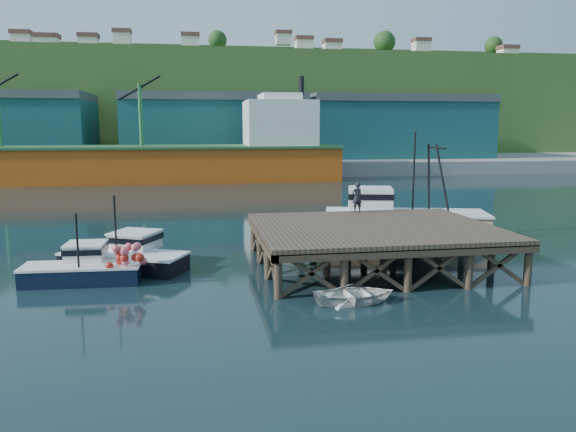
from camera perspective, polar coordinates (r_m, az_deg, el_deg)
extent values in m
plane|color=black|center=(28.27, -2.05, -5.52)|extent=(300.00, 300.00, 0.00)
cube|color=brown|center=(29.06, 8.74, -1.18)|extent=(12.00, 10.00, 0.25)
cube|color=#473828|center=(24.65, 12.28, -3.72)|extent=(12.00, 0.30, 0.35)
cylinder|color=#473828|center=(23.54, -1.02, -6.50)|extent=(0.36, 0.36, 2.60)
cylinder|color=#473828|center=(27.60, 23.18, -4.92)|extent=(0.36, 0.36, 2.60)
cylinder|color=#473828|center=(32.62, -3.50, -2.11)|extent=(0.36, 0.36, 2.60)
cylinder|color=#473828|center=(35.66, 15.04, -1.45)|extent=(0.36, 0.36, 2.60)
cube|color=gray|center=(97.38, -7.55, 5.40)|extent=(160.00, 40.00, 2.00)
cube|color=#174D4C|center=(92.19, -7.50, 8.62)|extent=(28.00, 16.00, 9.00)
cube|color=#174D4C|center=(98.06, 10.50, 8.57)|extent=(30.00, 16.00, 9.00)
cube|color=#C05012|center=(75.75, -16.06, 5.00)|extent=(55.00, 9.50, 4.40)
cube|color=#26592D|center=(75.64, -16.14, 6.74)|extent=(55.50, 10.00, 0.30)
cube|color=silver|center=(76.01, -0.89, 9.37)|extent=(9.00, 9.00, 6.00)
cube|color=silver|center=(76.10, -0.89, 11.85)|extent=(5.00, 7.00, 1.20)
cylinder|color=black|center=(76.71, 1.38, 13.10)|extent=(0.70, 0.70, 2.50)
cube|color=#2D511E|center=(127.23, -8.17, 10.74)|extent=(220.00, 50.00, 22.00)
cube|color=black|center=(27.58, -20.17, -5.59)|extent=(5.29, 2.13, 0.81)
cube|color=silver|center=(27.48, -20.22, -4.74)|extent=(5.40, 2.17, 0.11)
cube|color=silver|center=(28.28, -19.84, -3.53)|extent=(1.78, 1.78, 0.81)
cube|color=black|center=(28.24, -19.86, -3.18)|extent=(1.87, 1.87, 0.27)
cylinder|color=black|center=(26.72, -20.62, -2.42)|extent=(0.10, 0.10, 2.52)
cube|color=black|center=(29.31, -16.31, -4.50)|extent=(6.50, 4.67, 0.85)
cube|color=silver|center=(29.21, -16.35, -3.66)|extent=(6.63, 4.76, 0.11)
cube|color=silver|center=(30.05, -15.27, -2.47)|extent=(2.71, 2.71, 0.85)
cube|color=black|center=(30.01, -15.29, -2.12)|extent=(2.86, 2.86, 0.28)
cylinder|color=black|center=(28.42, -17.13, -0.98)|extent=(0.10, 0.10, 3.02)
sphere|color=#EC5763|center=(26.65, -17.37, -4.54)|extent=(0.40, 0.40, 0.40)
sphere|color=#EC5763|center=(26.69, -15.53, -4.03)|extent=(0.40, 0.40, 0.40)
sphere|color=red|center=(26.23, -16.47, -3.87)|extent=(0.40, 0.40, 0.40)
cube|color=tan|center=(36.72, 11.82, -1.00)|extent=(10.54, 5.91, 1.63)
cube|color=silver|center=(36.58, 11.86, 0.33)|extent=(10.76, 6.13, 0.14)
cube|color=silver|center=(35.71, 8.51, 1.46)|extent=(3.29, 3.16, 1.63)
cube|color=black|center=(35.66, 8.52, 2.04)|extent=(3.40, 3.27, 0.36)
cylinder|color=black|center=(36.47, 12.65, 4.08)|extent=(0.12, 0.12, 5.45)
imported|color=silver|center=(23.27, 6.80, -7.91)|extent=(3.46, 2.54, 0.70)
imported|color=black|center=(33.17, 7.02, 1.89)|extent=(0.73, 0.56, 1.78)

